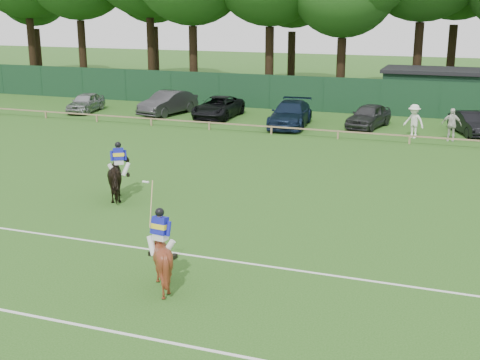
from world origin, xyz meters
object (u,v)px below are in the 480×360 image
at_px(horse_dark, 120,177).
at_px(spectator_mid, 451,125).
at_px(hatch_grey, 369,116).
at_px(horse_chestnut, 161,257).
at_px(sedan_navy, 290,114).
at_px(estate_black, 471,123).
at_px(spectator_left, 414,121).
at_px(suv_black, 218,107).
at_px(sedan_grey, 168,103).
at_px(sedan_silver, 86,102).
at_px(utility_shed, 443,90).

height_order(horse_dark, spectator_mid, spectator_mid).
bearing_deg(hatch_grey, horse_chestnut, -80.73).
bearing_deg(horse_dark, sedan_navy, -130.93).
relative_size(horse_chestnut, estate_black, 0.42).
xyz_separation_m(horse_dark, spectator_left, (9.79, 16.26, 0.09)).
xyz_separation_m(horse_dark, suv_black, (-3.35, 18.70, -0.18)).
distance_m(sedan_navy, spectator_left, 7.72).
xyz_separation_m(sedan_grey, spectator_left, (16.90, -2.42, 0.17)).
height_order(sedan_grey, spectator_left, spectator_left).
distance_m(estate_black, spectator_left, 3.83).
bearing_deg(hatch_grey, spectator_mid, -13.55).
height_order(sedan_silver, spectator_mid, spectator_mid).
bearing_deg(sedan_navy, sedan_silver, 173.18).
relative_size(sedan_silver, suv_black, 0.78).
relative_size(horse_chestnut, spectator_mid, 0.92).
xyz_separation_m(estate_black, spectator_mid, (-1.05, -2.29, 0.26)).
height_order(sedan_grey, sedan_navy, sedan_grey).
distance_m(hatch_grey, spectator_mid, 5.62).
bearing_deg(spectator_mid, sedan_navy, 177.25).
bearing_deg(horse_chestnut, spectator_mid, -98.75).
xyz_separation_m(suv_black, hatch_grey, (10.17, -0.05, 0.02)).
height_order(sedan_grey, hatch_grey, sedan_grey).
xyz_separation_m(horse_chestnut, utility_shed, (5.50, 33.27, 0.69)).
bearing_deg(sedan_silver, horse_chestnut, -61.91).
distance_m(horse_chestnut, spectator_mid, 23.89).
relative_size(suv_black, hatch_grey, 1.19).
height_order(horse_chestnut, utility_shed, utility_shed).
distance_m(sedan_grey, hatch_grey, 13.94).
bearing_deg(utility_shed, sedan_navy, -133.24).
bearing_deg(spectator_mid, hatch_grey, 157.50).
bearing_deg(horse_chestnut, horse_dark, -44.93).
height_order(sedan_grey, suv_black, sedan_grey).
distance_m(sedan_silver, sedan_grey, 6.10).
xyz_separation_m(sedan_navy, utility_shed, (8.64, 9.19, 0.75)).
relative_size(spectator_left, utility_shed, 0.23).
bearing_deg(horse_chestnut, hatch_grey, -86.24).
xyz_separation_m(sedan_silver, spectator_mid, (24.99, -1.49, 0.25)).
relative_size(sedan_silver, sedan_navy, 0.74).
bearing_deg(estate_black, utility_shed, 82.24).
height_order(hatch_grey, utility_shed, utility_shed).
bearing_deg(utility_shed, horse_chestnut, -99.38).
relative_size(sedan_grey, suv_black, 0.96).
height_order(horse_dark, horse_chestnut, horse_dark).
relative_size(hatch_grey, estate_black, 1.05).
bearing_deg(hatch_grey, sedan_navy, -150.94).
distance_m(spectator_mid, utility_shed, 10.38).
xyz_separation_m(suv_black, spectator_left, (13.13, -2.44, 0.27)).
relative_size(sedan_grey, utility_shed, 0.58).
height_order(horse_chestnut, sedan_silver, horse_chestnut).
relative_size(sedan_silver, sedan_grey, 0.81).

